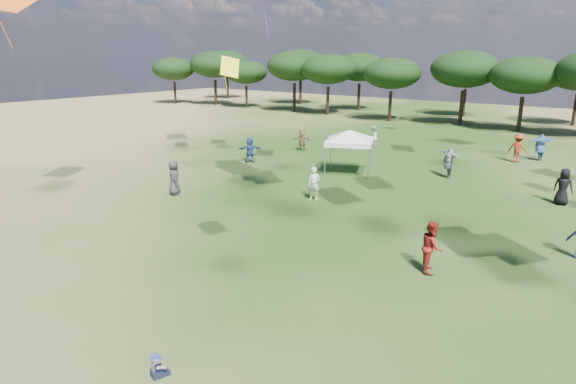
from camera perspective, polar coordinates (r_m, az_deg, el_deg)
name	(u,v)px	position (r m, az deg, el deg)	size (l,w,h in m)	color
tent_left	(350,132)	(28.94, 7.31, 7.05)	(4.97, 4.97, 2.93)	gray
toddler	(157,367)	(11.75, -15.23, -19.35)	(0.41, 0.45, 0.56)	black
festival_crowd	(450,164)	(29.15, 18.65, 3.13)	(29.28, 22.87, 1.93)	olive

